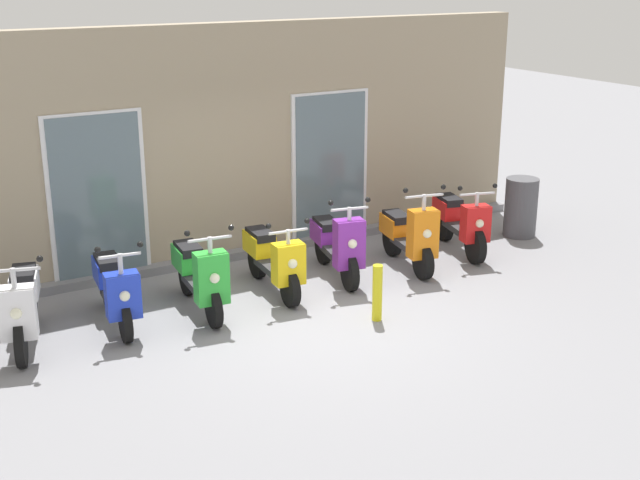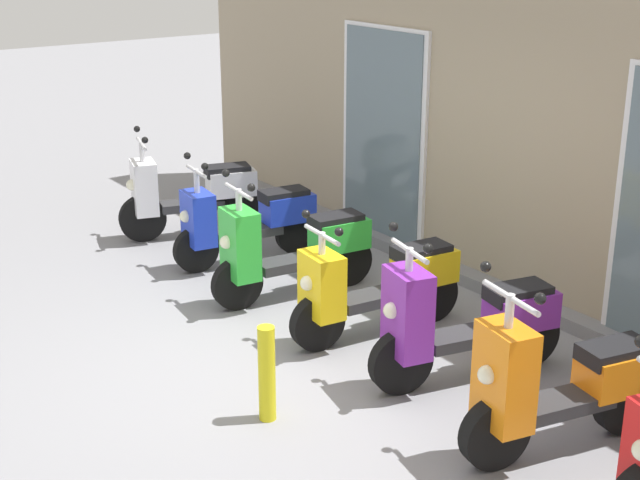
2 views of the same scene
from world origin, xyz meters
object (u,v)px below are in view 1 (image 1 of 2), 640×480
object	(u,v)px
scooter_white	(22,305)
scooter_purple	(337,244)
scooter_red	(460,222)
trash_bin	(521,207)
curb_bollard	(377,293)
scooter_orange	(409,236)
scooter_green	(199,274)
scooter_blue	(115,288)
scooter_yellow	(273,259)

from	to	relation	value
scooter_white	scooter_purple	bearing A→B (deg)	1.19
scooter_white	scooter_red	xyz separation A→B (m)	(6.31, 0.09, -0.03)
scooter_purple	trash_bin	world-z (taller)	scooter_purple
curb_bollard	scooter_white	bearing A→B (deg)	159.52
scooter_orange	curb_bollard	world-z (taller)	scooter_orange
scooter_white	scooter_purple	distance (m)	4.16
scooter_red	scooter_green	bearing A→B (deg)	-177.84
scooter_green	scooter_red	bearing A→B (deg)	2.16
scooter_blue	scooter_yellow	size ratio (longest dim) A/B	0.97
curb_bollard	scooter_yellow	bearing A→B (deg)	113.16
scooter_yellow	curb_bollard	size ratio (longest dim) A/B	2.30
scooter_blue	scooter_orange	distance (m)	4.16
scooter_white	scooter_blue	size ratio (longest dim) A/B	1.00
scooter_blue	curb_bollard	xyz separation A→B (m)	(2.73, -1.49, -0.11)
scooter_yellow	curb_bollard	world-z (taller)	scooter_yellow
scooter_green	curb_bollard	distance (m)	2.18
scooter_orange	curb_bollard	xyz separation A→B (m)	(-1.43, -1.32, -0.12)
curb_bollard	scooter_blue	bearing A→B (deg)	151.40
scooter_yellow	trash_bin	distance (m)	4.46
scooter_red	scooter_orange	bearing A→B (deg)	-170.09
scooter_blue	trash_bin	world-z (taller)	scooter_blue
scooter_white	scooter_purple	size ratio (longest dim) A/B	0.98
scooter_yellow	scooter_orange	size ratio (longest dim) A/B	1.06
scooter_purple	scooter_yellow	bearing A→B (deg)	-178.46
scooter_green	scooter_purple	size ratio (longest dim) A/B	1.02
scooter_purple	scooter_red	bearing A→B (deg)	0.05
scooter_blue	scooter_green	bearing A→B (deg)	-7.78
scooter_green	curb_bollard	xyz separation A→B (m)	(1.71, -1.35, -0.13)
scooter_green	scooter_orange	bearing A→B (deg)	-0.53
trash_bin	scooter_white	bearing A→B (deg)	-178.47
scooter_white	scooter_blue	distance (m)	1.08
scooter_blue	scooter_purple	distance (m)	3.09
scooter_white	scooter_red	world-z (taller)	scooter_white
scooter_orange	curb_bollard	size ratio (longest dim) A/B	2.16
scooter_yellow	scooter_red	size ratio (longest dim) A/B	1.00
scooter_red	curb_bollard	xyz separation A→B (m)	(-2.51, -1.51, -0.11)
scooter_white	scooter_red	bearing A→B (deg)	0.80
scooter_white	scooter_green	xyz separation A→B (m)	(2.09, -0.07, -0.00)
scooter_yellow	scooter_orange	xyz separation A→B (m)	(2.06, -0.16, 0.02)
scooter_green	scooter_blue	bearing A→B (deg)	172.22
scooter_red	trash_bin	bearing A→B (deg)	5.02
scooter_green	scooter_orange	world-z (taller)	scooter_orange
scooter_blue	scooter_purple	xyz separation A→B (m)	(3.09, 0.02, 0.02)
scooter_green	scooter_purple	xyz separation A→B (m)	(2.07, 0.16, -0.01)
scooter_red	trash_bin	distance (m)	1.32
scooter_white	scooter_yellow	distance (m)	3.17
scooter_green	trash_bin	world-z (taller)	scooter_green
scooter_orange	scooter_yellow	bearing A→B (deg)	175.58
scooter_red	scooter_yellow	bearing A→B (deg)	-179.48
scooter_yellow	trash_bin	xyz separation A→B (m)	(4.45, 0.14, 0.01)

